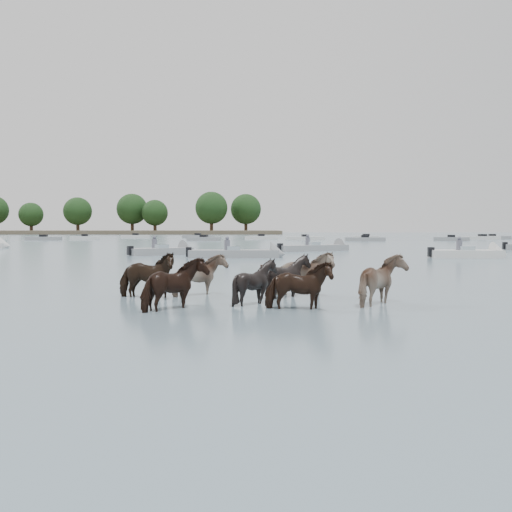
{
  "coord_description": "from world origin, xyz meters",
  "views": [
    {
      "loc": [
        2.41,
        -12.24,
        1.87
      ],
      "look_at": [
        2.45,
        2.4,
        1.1
      ],
      "focal_mm": 38.04,
      "sensor_mm": 36.0,
      "label": 1
    }
  ],
  "objects": [
    {
      "name": "shoreline",
      "position": [
        -70.0,
        150.0,
        0.5
      ],
      "size": [
        160.0,
        30.0,
        1.0
      ],
      "primitive_type": "cube",
      "color": "#4C4233",
      "rests_on": "ground"
    },
    {
      "name": "pony_herd",
      "position": [
        2.47,
        1.4,
        0.5
      ],
      "size": [
        7.65,
        4.22,
        1.43
      ],
      "color": "black",
      "rests_on": "ground"
    },
    {
      "name": "ground",
      "position": [
        0.0,
        0.0,
        0.0
      ],
      "size": [
        400.0,
        400.0,
        0.0
      ],
      "primitive_type": "plane",
      "color": "#4C626E",
      "rests_on": "ground"
    },
    {
      "name": "swimming_pony",
      "position": [
        3.13,
        13.37,
        0.1
      ],
      "size": [
        0.72,
        0.44,
        0.44
      ],
      "color": "black",
      "rests_on": "ground"
    },
    {
      "name": "treeline",
      "position": [
        -70.31,
        151.8,
        7.2
      ],
      "size": [
        150.48,
        21.01,
        12.49
      ],
      "color": "#382619",
      "rests_on": "ground"
    },
    {
      "name": "motorboat_b",
      "position": [
        1.9,
        21.71,
        0.22
      ],
      "size": [
        6.25,
        1.9,
        1.92
      ],
      "rotation": [
        0.0,
        0.0,
        0.05
      ],
      "color": "gray",
      "rests_on": "ground"
    },
    {
      "name": "distant_flotilla",
      "position": [
        -0.06,
        73.05,
        0.26
      ],
      "size": [
        107.23,
        26.14,
        0.93
      ],
      "color": "silver",
      "rests_on": "ground"
    },
    {
      "name": "motorboat_c",
      "position": [
        7.82,
        31.74,
        0.22
      ],
      "size": [
        6.52,
        4.44,
        1.92
      ],
      "rotation": [
        0.0,
        0.0,
        0.48
      ],
      "color": "gray",
      "rests_on": "ground"
    },
    {
      "name": "motorboat_a",
      "position": [
        -3.49,
        25.45,
        0.23
      ],
      "size": [
        4.85,
        4.07,
        1.92
      ],
      "rotation": [
        0.0,
        0.0,
        0.61
      ],
      "color": "gray",
      "rests_on": "ground"
    },
    {
      "name": "motorboat_d",
      "position": [
        16.3,
        21.47,
        0.23
      ],
      "size": [
        4.93,
        1.69,
        1.92
      ],
      "rotation": [
        0.0,
        0.0,
        -0.02
      ],
      "color": "silver",
      "rests_on": "ground"
    }
  ]
}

